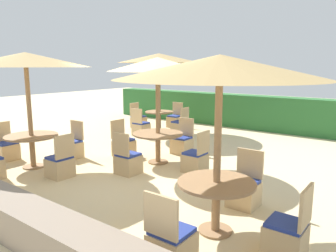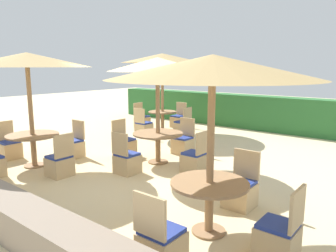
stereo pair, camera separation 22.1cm
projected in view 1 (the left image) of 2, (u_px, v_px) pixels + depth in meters
name	position (u px, v px, depth m)	size (l,w,h in m)	color
ground_plane	(152.00, 169.00, 7.43)	(40.00, 40.00, 0.00)	beige
hedge_row	(256.00, 112.00, 12.04)	(13.00, 0.70, 1.23)	#2D6B33
stone_border	(3.00, 210.00, 4.73)	(10.00, 0.56, 0.50)	gray
parasol_back_left	(159.00, 58.00, 11.28)	(2.89, 2.89, 2.72)	#93704C
round_table_back_left	(159.00, 116.00, 11.65)	(1.00, 1.00, 0.71)	#93704C
patio_chair_back_left_north	(175.00, 120.00, 12.44)	(0.46, 0.46, 0.93)	tan
patio_chair_back_left_west	(138.00, 121.00, 12.32)	(0.46, 0.46, 0.93)	tan
patio_chair_back_left_south	(141.00, 128.00, 10.92)	(0.46, 0.46, 0.93)	tan
patio_chair_back_left_east	(180.00, 127.00, 11.14)	(0.46, 0.46, 0.93)	tan
parasol_center	(157.00, 65.00, 7.49)	(2.33, 2.33, 2.50)	#93704C
round_table_center	(158.00, 138.00, 7.81)	(1.20, 1.20, 0.73)	#93704C
patio_chair_center_west	(123.00, 146.00, 8.48)	(0.46, 0.46, 0.93)	tan
patio_chair_center_north	(182.00, 144.00, 8.71)	(0.46, 0.46, 0.93)	tan
patio_chair_center_south	(128.00, 162.00, 7.06)	(0.46, 0.46, 0.93)	tan
patio_chair_center_east	(196.00, 160.00, 7.17)	(0.46, 0.46, 0.93)	tan
parasol_front_right	(220.00, 68.00, 4.22)	(2.79, 2.79, 2.45)	#93704C
round_table_front_right	(216.00, 192.00, 4.52)	(1.08, 1.08, 0.74)	#93704C
patio_chair_front_right_north	(244.00, 191.00, 5.43)	(0.46, 0.46, 0.93)	tan
patio_chair_front_right_south	(171.00, 244.00, 3.80)	(0.46, 0.46, 0.93)	tan
patio_chair_front_right_east	(287.00, 236.00, 3.98)	(0.46, 0.46, 0.93)	tan
parasol_front_left	(25.00, 60.00, 7.11)	(2.82, 2.82, 2.59)	#93704C
round_table_front_left	(32.00, 141.00, 7.44)	(1.17, 1.17, 0.75)	#93704C
patio_chair_front_left_west	(7.00, 149.00, 8.12)	(0.46, 0.46, 0.93)	tan
patio_chair_front_left_east	(60.00, 165.00, 6.83)	(0.46, 0.46, 0.93)	tan
patio_chair_front_left_north	(72.00, 148.00, 8.29)	(0.46, 0.46, 0.93)	tan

